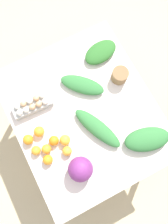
{
  "coord_description": "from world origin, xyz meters",
  "views": [
    {
      "loc": [
        -0.31,
        0.16,
        2.25
      ],
      "look_at": [
        0.0,
        0.0,
        0.73
      ],
      "focal_mm": 35.0,
      "sensor_mm": 36.0,
      "label": 1
    }
  ],
  "objects": [
    {
      "name": "ground_plane",
      "position": [
        0.0,
        0.0,
        0.0
      ],
      "size": [
        8.0,
        8.0,
        0.0
      ],
      "primitive_type": "plane",
      "color": "#C6B289"
    },
    {
      "name": "orange_3",
      "position": [
        -0.19,
        0.23,
        0.75
      ],
      "size": [
        0.07,
        0.07,
        0.07
      ],
      "primitive_type": "sphere",
      "color": "#F9A833",
      "rests_on": "dining_table"
    },
    {
      "name": "orange_0",
      "position": [
        -0.12,
        0.35,
        0.75
      ],
      "size": [
        0.07,
        0.07,
        0.07
      ],
      "primitive_type": "sphere",
      "color": "orange",
      "rests_on": "dining_table"
    },
    {
      "name": "greens_bunch_kale",
      "position": [
        -0.15,
        -0.03,
        0.75
      ],
      "size": [
        0.4,
        0.25,
        0.07
      ],
      "primitive_type": "ellipsoid",
      "rotation": [
        0.0,
        0.0,
        3.54
      ],
      "color": "#337538",
      "rests_on": "dining_table"
    },
    {
      "name": "greens_bunch_chard",
      "position": [
        0.18,
        -0.08,
        0.74
      ],
      "size": [
        0.32,
        0.32,
        0.06
      ],
      "primitive_type": "ellipsoid",
      "rotation": [
        0.0,
        0.0,
        0.79
      ],
      "color": "#337538",
      "rests_on": "dining_table"
    },
    {
      "name": "paper_bag",
      "position": [
        0.12,
        -0.35,
        0.76
      ],
      "size": [
        0.12,
        0.12,
        0.1
      ],
      "primitive_type": "cylinder",
      "color": "olive",
      "rests_on": "dining_table"
    },
    {
      "name": "orange_6",
      "position": [
        -0.12,
        0.21,
        0.75
      ],
      "size": [
        0.07,
        0.07,
        0.07
      ],
      "primitive_type": "sphere",
      "color": "#F9A833",
      "rests_on": "dining_table"
    },
    {
      "name": "orange_1",
      "position": [
        -0.18,
        0.37,
        0.75
      ],
      "size": [
        0.07,
        0.07,
        0.07
      ],
      "primitive_type": "sphere",
      "color": "orange",
      "rests_on": "dining_table"
    },
    {
      "name": "greens_bunch_scallion",
      "position": [
        -0.37,
        -0.29,
        0.76
      ],
      "size": [
        0.25,
        0.35,
        0.09
      ],
      "primitive_type": "ellipsoid",
      "rotation": [
        0.0,
        0.0,
        1.28
      ],
      "color": "#337538",
      "rests_on": "dining_table"
    },
    {
      "name": "orange_2",
      "position": [
        0.0,
        0.43,
        0.75
      ],
      "size": [
        0.07,
        0.07,
        0.07
      ],
      "primitive_type": "sphere",
      "color": "orange",
      "rests_on": "dining_table"
    },
    {
      "name": "orange_4",
      "position": [
        -0.09,
        0.28,
        0.75
      ],
      "size": [
        0.07,
        0.07,
        0.07
      ],
      "primitive_type": "sphere",
      "color": "orange",
      "rests_on": "dining_table"
    },
    {
      "name": "egg_carton",
      "position": [
        0.21,
        0.31,
        0.76
      ],
      "size": [
        0.12,
        0.29,
        0.09
      ],
      "rotation": [
        0.0,
        0.0,
        4.67
      ],
      "color": "#A8A8A3",
      "rests_on": "dining_table"
    },
    {
      "name": "greens_bunch_dandelion",
      "position": [
        0.35,
        -0.32,
        0.74
      ],
      "size": [
        0.21,
        0.29,
        0.06
      ],
      "primitive_type": "ellipsoid",
      "rotation": [
        0.0,
        0.0,
        1.75
      ],
      "color": "#2D6B28",
      "rests_on": "dining_table"
    },
    {
      "name": "cabbage_purple",
      "position": [
        -0.34,
        0.2,
        0.79
      ],
      "size": [
        0.16,
        0.16,
        0.16
      ],
      "primitive_type": "sphere",
      "color": "#7A2D75",
      "rests_on": "dining_table"
    },
    {
      "name": "orange_7",
      "position": [
        -0.09,
        0.42,
        0.74
      ],
      "size": [
        0.06,
        0.06,
        0.06
      ],
      "primitive_type": "sphere",
      "color": "orange",
      "rests_on": "dining_table"
    },
    {
      "name": "orange_5",
      "position": [
        0.02,
        0.34,
        0.75
      ],
      "size": [
        0.07,
        0.07,
        0.07
      ],
      "primitive_type": "sphere",
      "color": "orange",
      "rests_on": "dining_table"
    },
    {
      "name": "dining_table",
      "position": [
        0.0,
        0.0,
        0.62
      ],
      "size": [
        1.18,
        1.01,
        0.71
      ],
      "color": "silver",
      "rests_on": "ground_plane"
    }
  ]
}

